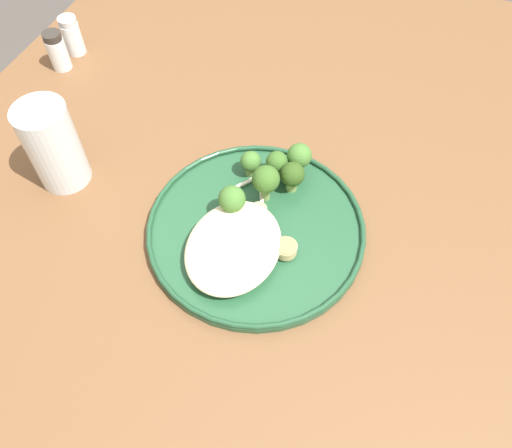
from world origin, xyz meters
The scene contains 21 objects.
ground centered at (0.00, 0.00, 0.00)m, with size 6.00×6.00×0.00m, color #47423D.
wooden_dining_table centered at (0.00, 0.00, 0.66)m, with size 1.40×1.00×0.74m.
dinner_plate centered at (-0.02, 0.02, 0.75)m, with size 0.29×0.29×0.02m.
noodle_bed centered at (0.02, 0.01, 0.77)m, with size 0.15×0.12×0.03m.
seared_scallop_on_noodles centered at (0.02, 0.03, 0.76)m, with size 0.03×0.03×0.01m.
seared_scallop_front_small centered at (-0.02, -0.01, 0.76)m, with size 0.03×0.03×0.01m.
seared_scallop_left_edge centered at (-0.04, 0.02, 0.76)m, with size 0.02×0.02×0.01m.
seared_scallop_center_golden centered at (0.03, -0.02, 0.76)m, with size 0.03×0.03×0.01m.
seared_scallop_right_edge centered at (0.00, 0.07, 0.76)m, with size 0.03×0.03×0.02m.
seared_scallop_rear_pale centered at (-0.01, 0.03, 0.76)m, with size 0.03×0.03×0.02m.
broccoli_floret_right_tilted centered at (-0.11, -0.02, 0.77)m, with size 0.03×0.03×0.04m.
broccoli_floret_left_leaning centered at (-0.11, 0.02, 0.78)m, with size 0.03×0.03×0.05m.
broccoli_floret_beside_noodles centered at (-0.07, 0.02, 0.79)m, with size 0.04×0.04×0.06m.
broccoli_floret_small_sprig centered at (-0.03, -0.01, 0.78)m, with size 0.04×0.04×0.06m.
broccoli_floret_rear_charred centered at (-0.13, 0.04, 0.78)m, with size 0.03×0.03×0.05m.
broccoli_floret_center_pile centered at (-0.10, 0.04, 0.78)m, with size 0.03×0.03×0.05m.
onion_sliver_curled_piece centered at (-0.08, 0.01, 0.75)m, with size 0.06×0.01×0.00m, color silver.
onion_sliver_pale_crescent centered at (-0.08, -0.02, 0.75)m, with size 0.05×0.01×0.00m, color silver.
water_glass centered at (-0.01, -0.27, 0.80)m, with size 0.07×0.07×0.13m.
salt_shaker centered at (-0.26, -0.41, 0.77)m, with size 0.03×0.03×0.07m.
pepper_shaker centered at (-0.21, -0.41, 0.77)m, with size 0.03×0.03×0.07m.
Camera 1 is at (0.34, 0.17, 1.33)m, focal length 36.76 mm.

